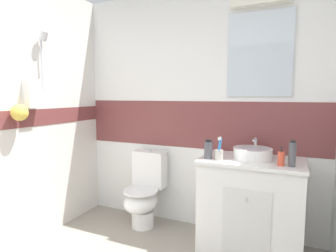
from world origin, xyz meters
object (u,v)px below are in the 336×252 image
toilet (144,192)px  shampoo_bottle_tall (292,154)px  sink_basin (253,153)px  mouthwash_bottle (208,150)px  toothbrush_cup (219,154)px  soap_dispenser (281,158)px

toilet → shampoo_bottle_tall: size_ratio=3.84×
sink_basin → mouthwash_bottle: size_ratio=2.22×
toothbrush_cup → mouthwash_bottle: toothbrush_cup is taller
toothbrush_cup → shampoo_bottle_tall: size_ratio=0.99×
sink_basin → toothbrush_cup: 0.31m
sink_basin → soap_dispenser: bearing=-33.4°
toothbrush_cup → toilet: bearing=167.3°
sink_basin → mouthwash_bottle: (-0.36, -0.15, 0.03)m
sink_basin → shampoo_bottle_tall: size_ratio=1.80×
sink_basin → toilet: sink_basin is taller
mouthwash_bottle → toilet: bearing=166.4°
sink_basin → shampoo_bottle_tall: (0.32, -0.15, 0.05)m
sink_basin → soap_dispenser: 0.29m
soap_dispenser → shampoo_bottle_tall: shampoo_bottle_tall is taller
soap_dispenser → mouthwash_bottle: 0.60m
toilet → soap_dispenser: size_ratio=5.22×
toilet → toothbrush_cup: toothbrush_cup is taller
sink_basin → toilet: size_ratio=0.47×
toothbrush_cup → soap_dispenser: bearing=0.2°
toilet → soap_dispenser: soap_dispenser is taller
toilet → soap_dispenser: bearing=-8.0°
toothbrush_cup → soap_dispenser: toothbrush_cup is taller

